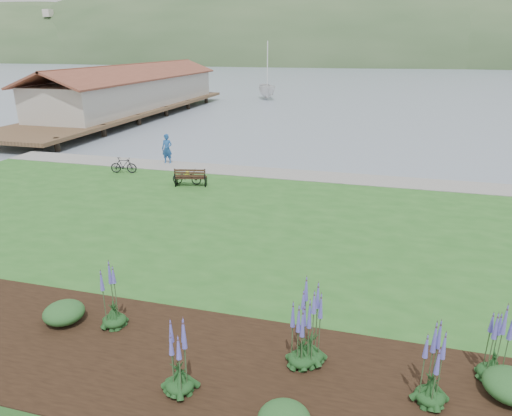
{
  "coord_description": "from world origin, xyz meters",
  "views": [
    {
      "loc": [
        6.09,
        -17.78,
        7.41
      ],
      "look_at": [
        1.64,
        -1.44,
        1.3
      ],
      "focal_mm": 32.0,
      "sensor_mm": 36.0,
      "label": 1
    }
  ],
  "objects": [
    {
      "name": "echium_5",
      "position": [
        4.99,
        -8.96,
        1.47
      ],
      "size": [
        0.62,
        0.62,
        2.39
      ],
      "color": "#143717",
      "rests_on": "garden_bed"
    },
    {
      "name": "park_bench",
      "position": [
        -3.19,
        3.32,
        0.9
      ],
      "size": [
        1.71,
        0.99,
        1.0
      ],
      "rotation": [
        0.0,
        0.0,
        0.22
      ],
      "color": "black",
      "rests_on": "lawn"
    },
    {
      "name": "pannier",
      "position": [
        -4.09,
        4.92,
        0.54
      ],
      "size": [
        0.19,
        0.27,
        0.28
      ],
      "primitive_type": "cube",
      "rotation": [
        0.0,
        0.0,
        -0.06
      ],
      "color": "yellow",
      "rests_on": "lawn"
    },
    {
      "name": "shoreline_path",
      "position": [
        0.0,
        6.9,
        0.42
      ],
      "size": [
        34.0,
        2.2,
        0.03
      ],
      "primitive_type": "cube",
      "color": "gray",
      "rests_on": "lawn"
    },
    {
      "name": "echium_2",
      "position": [
        7.57,
        -9.6,
        1.22
      ],
      "size": [
        0.62,
        0.62,
        1.86
      ],
      "color": "#143717",
      "rests_on": "garden_bed"
    },
    {
      "name": "ground",
      "position": [
        0.0,
        0.0,
        0.0
      ],
      "size": [
        600.0,
        600.0,
        0.0
      ],
      "primitive_type": "plane",
      "color": "slate",
      "rests_on": "ground"
    },
    {
      "name": "echium_3",
      "position": [
        8.94,
        -8.49,
        1.3
      ],
      "size": [
        0.62,
        0.62,
        2.03
      ],
      "color": "#143717",
      "rests_on": "garden_bed"
    },
    {
      "name": "far_hillside",
      "position": [
        20.0,
        170.0,
        0.0
      ],
      "size": [
        580.0,
        80.0,
        38.0
      ],
      "primitive_type": null,
      "color": "#35512D",
      "rests_on": "ground"
    },
    {
      "name": "shrub_0",
      "position": [
        -1.57,
        -9.07,
        0.71
      ],
      "size": [
        1.07,
        1.07,
        0.53
      ],
      "primitive_type": "ellipsoid",
      "color": "#1E4C21",
      "rests_on": "garden_bed"
    },
    {
      "name": "bicycle_b",
      "position": [
        -7.92,
        4.72,
        0.86
      ],
      "size": [
        0.72,
        1.57,
        0.91
      ],
      "primitive_type": "imported",
      "rotation": [
        0.0,
        0.0,
        1.76
      ],
      "color": "black",
      "rests_on": "lawn"
    },
    {
      "name": "echium_0",
      "position": [
        2.47,
        -10.65,
        1.26
      ],
      "size": [
        0.62,
        0.62,
        1.94
      ],
      "color": "#143717",
      "rests_on": "garden_bed"
    },
    {
      "name": "person",
      "position": [
        -6.47,
        7.46,
        1.47
      ],
      "size": [
        0.79,
        0.56,
        2.14
      ],
      "primitive_type": "imported",
      "rotation": [
        0.0,
        0.0,
        0.03
      ],
      "color": "#205193",
      "rests_on": "lawn"
    },
    {
      "name": "echium_4",
      "position": [
        -0.17,
        -8.89,
        1.27
      ],
      "size": [
        0.62,
        0.62,
        2.18
      ],
      "color": "#143717",
      "rests_on": "garden_bed"
    },
    {
      "name": "lawn",
      "position": [
        0.0,
        -2.0,
        0.2
      ],
      "size": [
        34.0,
        20.0,
        0.4
      ],
      "primitive_type": "cube",
      "color": "#255C20",
      "rests_on": "ground"
    },
    {
      "name": "echium_1",
      "position": [
        4.82,
        -9.14,
        1.22
      ],
      "size": [
        0.62,
        0.62,
        1.85
      ],
      "color": "#143717",
      "rests_on": "garden_bed"
    },
    {
      "name": "pier_pavilion",
      "position": [
        -20.0,
        27.52,
        2.64
      ],
      "size": [
        8.0,
        36.0,
        5.4
      ],
      "color": "#4C3826",
      "rests_on": "ground"
    },
    {
      "name": "shrub_2",
      "position": [
        9.2,
        -8.99,
        0.72
      ],
      "size": [
        1.12,
        1.12,
        0.56
      ],
      "primitive_type": "ellipsoid",
      "color": "#1E4C21",
      "rests_on": "garden_bed"
    },
    {
      "name": "sailboat",
      "position": [
        -9.76,
        46.49,
        0.0
      ],
      "size": [
        12.35,
        12.44,
        24.81
      ],
      "primitive_type": "imported",
      "rotation": [
        0.0,
        0.0,
        0.39
      ],
      "color": "silver",
      "rests_on": "ground"
    },
    {
      "name": "bicycle_a",
      "position": [
        -3.52,
        3.6,
        0.81
      ],
      "size": [
        0.75,
        1.61,
        0.81
      ],
      "primitive_type": "imported",
      "rotation": [
        0.0,
        0.0,
        1.71
      ],
      "color": "black",
      "rests_on": "lawn"
    },
    {
      "name": "garden_bed",
      "position": [
        3.0,
        -9.8,
        0.42
      ],
      "size": [
        24.0,
        4.4,
        0.04
      ],
      "primitive_type": "cube",
      "color": "black",
      "rests_on": "lawn"
    }
  ]
}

